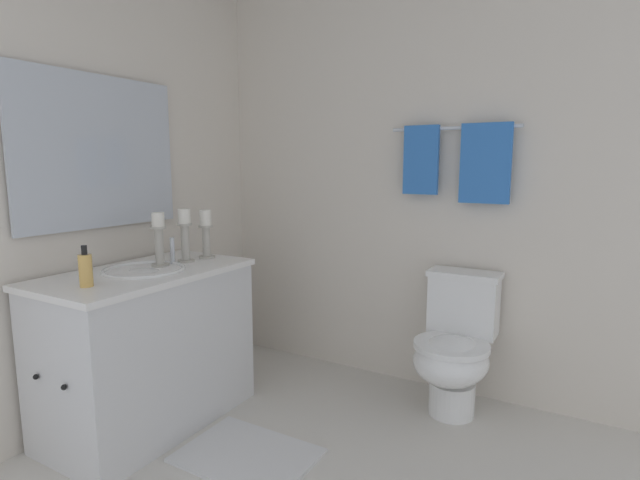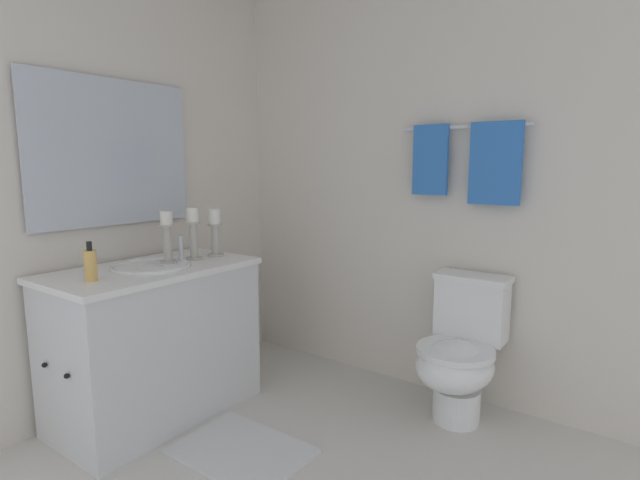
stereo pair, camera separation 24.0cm
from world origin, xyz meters
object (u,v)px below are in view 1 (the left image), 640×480
(candle_holder_mid, at_px, (159,238))
(soap_bottle, at_px, (86,270))
(towel_bar, at_px, (454,128))
(sink_basin, at_px, (145,278))
(bath_mat, at_px, (247,455))
(vanity_cabinet, at_px, (148,348))
(towel_near_vanity, at_px, (421,160))
(candle_holder_short, at_px, (185,234))
(mirror, at_px, (100,152))
(toilet, at_px, (455,348))
(candle_holder_tall, at_px, (206,233))
(towel_center, at_px, (485,163))

(candle_holder_mid, height_order, soap_bottle, candle_holder_mid)
(towel_bar, bearing_deg, candle_holder_mid, -141.21)
(sink_basin, bearing_deg, bath_mat, -0.09)
(candle_holder_mid, bearing_deg, sink_basin, -83.36)
(vanity_cabinet, relative_size, towel_near_vanity, 2.72)
(candle_holder_short, bearing_deg, sink_basin, -94.99)
(mirror, distance_m, towel_bar, 1.86)
(sink_basin, xyz_separation_m, toilet, (1.33, 0.88, -0.40))
(candle_holder_tall, height_order, candle_holder_short, candle_holder_short)
(candle_holder_tall, distance_m, towel_near_vanity, 1.28)
(towel_bar, relative_size, towel_center, 1.67)
(vanity_cabinet, relative_size, candle_holder_tall, 3.86)
(soap_bottle, distance_m, bath_mat, 1.10)
(mirror, relative_size, bath_mat, 1.54)
(candle_holder_mid, bearing_deg, bath_mat, -10.30)
(bath_mat, bearing_deg, sink_basin, 179.91)
(candle_holder_short, bearing_deg, towel_center, 31.04)
(towel_center, bearing_deg, mirror, -147.00)
(toilet, bearing_deg, candle_holder_mid, -150.21)
(mirror, relative_size, towel_center, 2.18)
(sink_basin, xyz_separation_m, candle_holder_tall, (0.04, 0.40, 0.18))
(candle_holder_tall, bearing_deg, sink_basin, -95.70)
(toilet, xyz_separation_m, bath_mat, (-0.70, -0.88, -0.36))
(candle_holder_short, distance_m, candle_holder_mid, 0.15)
(candle_holder_mid, height_order, towel_near_vanity, towel_near_vanity)
(bath_mat, bearing_deg, towel_bar, 61.84)
(candle_holder_short, relative_size, bath_mat, 0.48)
(mirror, height_order, toilet, mirror)
(sink_basin, bearing_deg, vanity_cabinet, -90.00)
(soap_bottle, distance_m, towel_center, 2.02)
(candle_holder_short, distance_m, towel_bar, 1.57)
(candle_holder_tall, bearing_deg, bath_mat, -34.60)
(mirror, height_order, candle_holder_mid, mirror)
(candle_holder_mid, bearing_deg, mirror, -156.48)
(candle_holder_mid, relative_size, soap_bottle, 1.54)
(sink_basin, height_order, toilet, sink_basin)
(candle_holder_short, bearing_deg, toilet, 25.47)
(candle_holder_tall, xyz_separation_m, candle_holder_short, (-0.02, -0.14, 0.01))
(vanity_cabinet, distance_m, towel_near_vanity, 1.78)
(candle_holder_mid, bearing_deg, towel_center, 34.61)
(mirror, bearing_deg, bath_mat, 0.00)
(candle_holder_tall, distance_m, toilet, 1.49)
(bath_mat, bearing_deg, candle_holder_mid, 169.70)
(mirror, distance_m, soap_bottle, 0.70)
(mirror, distance_m, bath_mat, 1.65)
(sink_basin, relative_size, towel_near_vanity, 1.05)
(mirror, bearing_deg, sink_basin, 0.20)
(candle_holder_short, relative_size, soap_bottle, 1.60)
(candle_holder_tall, distance_m, candle_holder_short, 0.14)
(candle_holder_short, distance_m, soap_bottle, 0.61)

